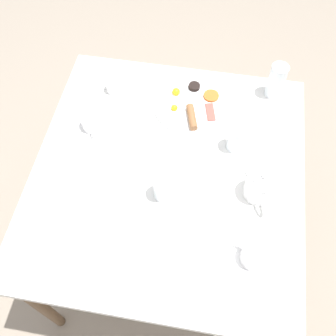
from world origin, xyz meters
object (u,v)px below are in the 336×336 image
object	(u,v)px
teacup_with_saucer_left	(92,123)
knife_by_plate	(71,259)
water_glass_tall	(165,187)
fork_by_plate	(161,249)
napkin_folded	(65,182)
creamer_jug	(114,85)
water_glass_short	(276,81)
teapot_near	(260,186)
teacup_with_saucer_right	(253,256)
breakfast_plate	(192,104)
wine_glass_spare	(237,138)

from	to	relation	value
teacup_with_saucer_left	knife_by_plate	distance (m)	0.53
water_glass_tall	fork_by_plate	xyz separation A→B (m)	(0.02, -0.20, -0.05)
napkin_folded	water_glass_tall	bearing A→B (deg)	1.83
creamer_jug	fork_by_plate	xyz separation A→B (m)	(0.31, -0.64, -0.03)
teacup_with_saucer_left	water_glass_short	size ratio (longest dim) A/B	0.91
teapot_near	teacup_with_saucer_right	xyz separation A→B (m)	(-0.00, -0.24, -0.03)
water_glass_short	knife_by_plate	distance (m)	1.02
breakfast_plate	teacup_with_saucer_right	distance (m)	0.66
teapot_near	fork_by_plate	world-z (taller)	teapot_near
teapot_near	napkin_folded	size ratio (longest dim) A/B	1.05
water_glass_tall	napkin_folded	size ratio (longest dim) A/B	0.61
breakfast_plate	wine_glass_spare	xyz separation A→B (m)	(0.19, -0.17, 0.05)
wine_glass_spare	napkin_folded	world-z (taller)	wine_glass_spare
wine_glass_spare	fork_by_plate	distance (m)	0.49
wine_glass_spare	knife_by_plate	bearing A→B (deg)	-132.63
teacup_with_saucer_left	teacup_with_saucer_right	xyz separation A→B (m)	(0.64, -0.43, -0.00)
breakfast_plate	water_glass_tall	world-z (taller)	water_glass_tall
teapot_near	water_glass_tall	distance (m)	0.33
water_glass_short	creamer_jug	distance (m)	0.65
teacup_with_saucer_left	creamer_jug	size ratio (longest dim) A/B	1.59
teapot_near	creamer_jug	xyz separation A→B (m)	(-0.61, 0.39, -0.03)
teacup_with_saucer_left	creamer_jug	world-z (taller)	teacup_with_saucer_left
breakfast_plate	teacup_with_saucer_right	size ratio (longest dim) A/B	2.36
water_glass_short	water_glass_tall	bearing A→B (deg)	-123.52
wine_glass_spare	knife_by_plate	size ratio (longest dim) A/B	0.56
water_glass_tall	knife_by_plate	xyz separation A→B (m)	(-0.26, -0.28, -0.05)
teacup_with_saucer_left	water_glass_short	distance (m)	0.74
teacup_with_saucer_left	napkin_folded	distance (m)	0.26
teacup_with_saucer_left	water_glass_short	xyz separation A→B (m)	(0.68, 0.29, 0.05)
teapot_near	teacup_with_saucer_left	world-z (taller)	teapot_near
water_glass_tall	napkin_folded	bearing A→B (deg)	-178.17
teacup_with_saucer_left	knife_by_plate	world-z (taller)	teacup_with_saucer_left
teacup_with_saucer_left	wine_glass_spare	bearing A→B (deg)	0.15
breakfast_plate	teacup_with_saucer_left	bearing A→B (deg)	-154.64
teapot_near	knife_by_plate	distance (m)	0.67
water_glass_short	fork_by_plate	distance (m)	0.81
teacup_with_saucer_right	fork_by_plate	world-z (taller)	teacup_with_saucer_right
breakfast_plate	water_glass_short	bearing A→B (deg)	20.88
breakfast_plate	knife_by_plate	xyz separation A→B (m)	(-0.30, -0.70, -0.01)
breakfast_plate	fork_by_plate	xyz separation A→B (m)	(-0.02, -0.61, -0.01)
fork_by_plate	water_glass_tall	bearing A→B (deg)	96.21
creamer_jug	fork_by_plate	bearing A→B (deg)	-64.13
breakfast_plate	fork_by_plate	world-z (taller)	breakfast_plate
teacup_with_saucer_right	fork_by_plate	distance (m)	0.30
teapot_near	knife_by_plate	world-z (taller)	teapot_near
water_glass_short	creamer_jug	bearing A→B (deg)	-171.86
teacup_with_saucer_left	water_glass_tall	bearing A→B (deg)	-36.93
wine_glass_spare	teapot_near	bearing A→B (deg)	-62.89
teacup_with_saucer_right	knife_by_plate	distance (m)	0.58
knife_by_plate	water_glass_tall	bearing A→B (deg)	47.34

